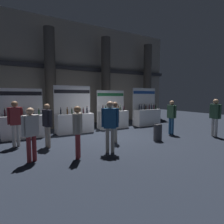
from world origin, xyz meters
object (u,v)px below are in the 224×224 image
Objects in this scene: exhibitor_booth_3 at (147,116)px; visitor_1 at (47,122)px; exhibitor_booth_1 at (75,121)px; visitor_7 at (115,119)px; exhibitor_booth_0 at (23,125)px; visitor_4 at (215,114)px; visitor_5 at (31,130)px; exhibitor_booth_2 at (113,118)px; trash_bin at (158,132)px; visitor_0 at (110,122)px; visitor_3 at (172,114)px; visitor_2 at (78,128)px; visitor_6 at (15,120)px.

visitor_1 is (-6.53, -2.11, 0.34)m from exhibitor_booth_3.
exhibitor_booth_1 reaches higher than visitor_7.
exhibitor_booth_0 is 8.90m from visitor_4.
visitor_5 is 0.95× the size of visitor_7.
visitor_4 is 1.12× the size of visitor_5.
exhibitor_booth_2 is 3.14× the size of trash_bin.
trash_bin is 0.45× the size of visitor_5.
visitor_5 is 3.34m from visitor_7.
visitor_5 is (-2.39, 0.36, -0.12)m from visitor_0.
exhibitor_booth_2 reaches higher than visitor_0.
exhibitor_booth_0 reaches higher than visitor_4.
trash_bin is (4.97, -3.39, -0.25)m from exhibitor_booth_0.
visitor_3 is 6.49m from visitor_5.
visitor_0 is (-2.41, -4.00, 0.45)m from exhibitor_booth_2.
visitor_1 reaches higher than visitor_2.
visitor_1 is 1.22m from visitor_6.
exhibitor_booth_1 is at bearing 30.42° from visitor_5.
visitor_7 is at bearing -30.03° from visitor_2.
visitor_0 is at bearing 144.79° from visitor_7.
exhibitor_booth_2 is (4.82, 0.18, -0.00)m from exhibitor_booth_0.
visitor_7 is (0.86, 1.13, -0.08)m from visitor_0.
visitor_0 is at bearing 95.79° from visitor_4.
visitor_2 is at bearing -106.53° from exhibitor_booth_1.
visitor_1 is (-4.26, 1.27, 0.61)m from trash_bin.
visitor_3 is (4.06, -2.72, 0.38)m from exhibitor_booth_1.
visitor_5 is (-4.95, -0.06, 0.57)m from trash_bin.
visitor_1 is at bearing -162.07° from exhibitor_booth_3.
visitor_7 is at bearing -114.91° from visitor_1.
visitor_6 is at bearing 66.80° from visitor_3.
visitor_0 is (-4.82, -3.80, 0.42)m from exhibitor_booth_3.
exhibitor_booth_3 reaches higher than visitor_0.
exhibitor_booth_3 is at bearing -27.86° from visitor_3.
visitor_7 is at bearing 158.25° from visitor_6.
visitor_4 is (2.92, -0.70, 0.71)m from trash_bin.
visitor_3 is (1.51, 0.64, 0.64)m from trash_bin.
visitor_6 is at bearing -102.49° from exhibitor_booth_0.
visitor_3 reaches higher than visitor_5.
exhibitor_booth_2 is 1.39× the size of visitor_2.
exhibitor_booth_2 is 0.93× the size of exhibitor_booth_3.
visitor_4 reaches higher than visitor_7.
visitor_4 reaches higher than visitor_2.
visitor_5 is at bearing -154.49° from exhibitor_booth_3.
exhibitor_booth_0 is 0.93× the size of exhibitor_booth_3.
visitor_3 is 1.01× the size of visitor_7.
visitor_0 reaches higher than visitor_7.
visitor_3 is 3.21m from visitor_7.
exhibitor_booth_1 reaches higher than exhibitor_booth_0.
exhibitor_booth_0 is 1.31× the size of visitor_6.
visitor_0 is at bearing -170.60° from trash_bin.
visitor_5 is at bearing -89.64° from exhibitor_booth_0.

